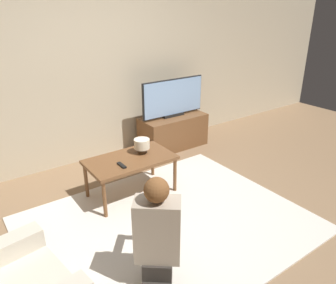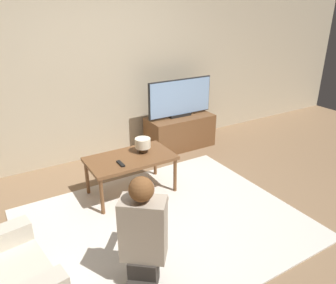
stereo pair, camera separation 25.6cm
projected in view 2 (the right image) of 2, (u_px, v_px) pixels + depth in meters
ground_plane at (164, 224)px, 3.30m from camera, size 10.00×10.00×0.00m
wall_back at (89, 66)px, 4.31m from camera, size 10.00×0.06×2.60m
rug at (164, 224)px, 3.29m from camera, size 2.69×2.14×0.02m
tv_stand at (180, 132)px, 5.00m from camera, size 1.01×0.47×0.49m
tv at (180, 98)px, 4.80m from camera, size 1.05×0.08×0.56m
coffee_table at (131, 161)px, 3.69m from camera, size 0.97×0.56×0.47m
person_kneeling at (143, 236)px, 2.42m from camera, size 0.71×0.80×0.94m
table_lamp at (143, 144)px, 3.75m from camera, size 0.18×0.18×0.17m
remote at (121, 164)px, 3.50m from camera, size 0.04×0.15×0.02m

